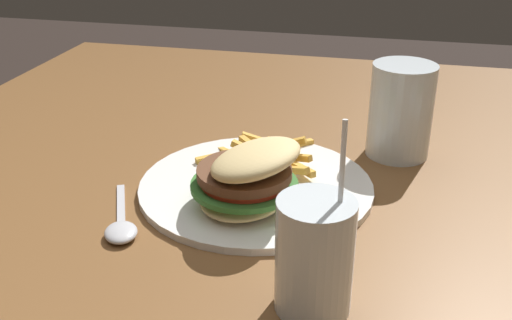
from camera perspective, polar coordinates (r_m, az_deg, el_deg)
The scene contains 5 objects.
dining_table at distance 0.77m, azimuth 3.54°, elevation -13.72°, with size 1.58×1.37×0.73m.
meal_plate_near at distance 0.78m, azimuth -0.31°, elevation -1.91°, with size 0.32×0.32×0.11m.
beer_glass at distance 0.93m, azimuth 13.58°, elevation 4.25°, with size 0.09×0.09×0.14m.
juice_glass at distance 0.59m, azimuth 5.58°, elevation -9.30°, with size 0.08×0.08×0.20m.
spoon at distance 0.74m, azimuth -12.74°, elevation -6.43°, with size 0.15×0.09×0.01m.
Camera 1 is at (0.59, 0.09, 1.12)m, focal length 42.00 mm.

